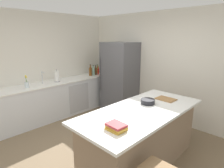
{
  "coord_description": "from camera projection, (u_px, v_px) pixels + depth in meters",
  "views": [
    {
      "loc": [
        2.12,
        -1.82,
        2.01
      ],
      "look_at": [
        -0.66,
        1.01,
        1.0
      ],
      "focal_mm": 29.95,
      "sensor_mm": 36.0,
      "label": 1
    }
  ],
  "objects": [
    {
      "name": "refrigerator",
      "position": [
        120.0,
        77.0,
        5.06
      ],
      "size": [
        0.85,
        0.72,
        1.87
      ],
      "color": "#56565B",
      "rests_on": "ground_plane"
    },
    {
      "name": "olive_oil_bottle",
      "position": [
        98.0,
        70.0,
        5.73
      ],
      "size": [
        0.06,
        0.06,
        0.27
      ],
      "color": "olive",
      "rests_on": "counter_run_left"
    },
    {
      "name": "soda_bottle",
      "position": [
        102.0,
        69.0,
        5.73
      ],
      "size": [
        0.08,
        0.08,
        0.3
      ],
      "color": "silver",
      "rests_on": "counter_run_left"
    },
    {
      "name": "gin_bottle",
      "position": [
        93.0,
        71.0,
        5.43
      ],
      "size": [
        0.08,
        0.08,
        0.3
      ],
      "color": "#8CB79E",
      "rests_on": "counter_run_left"
    },
    {
      "name": "kitchen_island",
      "position": [
        141.0,
        136.0,
        2.98
      ],
      "size": [
        0.98,
        2.2,
        0.92
      ],
      "color": "#8E755B",
      "rests_on": "ground_plane"
    },
    {
      "name": "wall_left",
      "position": [
        31.0,
        67.0,
        4.54
      ],
      "size": [
        0.1,
        6.0,
        2.6
      ],
      "primitive_type": "cube",
      "color": "silver",
      "rests_on": "ground_plane"
    },
    {
      "name": "whiskey_bottle",
      "position": [
        90.0,
        71.0,
        5.37
      ],
      "size": [
        0.08,
        0.08,
        0.33
      ],
      "color": "brown",
      "rests_on": "counter_run_left"
    },
    {
      "name": "counter_run_left",
      "position": [
        60.0,
        98.0,
        4.86
      ],
      "size": [
        0.65,
        3.2,
        0.91
      ],
      "color": "silver",
      "rests_on": "ground_plane"
    },
    {
      "name": "mixing_bowl",
      "position": [
        148.0,
        101.0,
        3.11
      ],
      "size": [
        0.23,
        0.23,
        0.08
      ],
      "color": "black",
      "rests_on": "kitchen_island"
    },
    {
      "name": "syrup_bottle",
      "position": [
        96.0,
        71.0,
        5.52
      ],
      "size": [
        0.07,
        0.07,
        0.27
      ],
      "color": "#5B3319",
      "rests_on": "counter_run_left"
    },
    {
      "name": "sink_faucet",
      "position": [
        42.0,
        77.0,
        4.47
      ],
      "size": [
        0.15,
        0.05,
        0.3
      ],
      "color": "silver",
      "rests_on": "counter_run_left"
    },
    {
      "name": "flower_vase",
      "position": [
        27.0,
        84.0,
        4.13
      ],
      "size": [
        0.09,
        0.09,
        0.28
      ],
      "color": "silver",
      "rests_on": "counter_run_left"
    },
    {
      "name": "cookbook_stack",
      "position": [
        116.0,
        127.0,
        2.23
      ],
      "size": [
        0.26,
        0.18,
        0.08
      ],
      "color": "gold",
      "rests_on": "kitchen_island"
    },
    {
      "name": "cutting_board",
      "position": [
        166.0,
        99.0,
        3.32
      ],
      "size": [
        0.33,
        0.24,
        0.02
      ],
      "color": "#9E7042",
      "rests_on": "kitchen_island"
    },
    {
      "name": "ground_plane",
      "position": [
        98.0,
        157.0,
        3.2
      ],
      "size": [
        7.2,
        7.2,
        0.0
      ],
      "primitive_type": "plane",
      "color": "#7A664C"
    },
    {
      "name": "hot_sauce_bottle",
      "position": [
        98.0,
        71.0,
        5.58
      ],
      "size": [
        0.06,
        0.06,
        0.25
      ],
      "color": "red",
      "rests_on": "counter_run_left"
    },
    {
      "name": "wall_rear",
      "position": [
        168.0,
        67.0,
        4.43
      ],
      "size": [
        6.0,
        0.1,
        2.6
      ],
      "primitive_type": "cube",
      "color": "silver",
      "rests_on": "ground_plane"
    },
    {
      "name": "paper_towel_roll",
      "position": [
        57.0,
        76.0,
        4.66
      ],
      "size": [
        0.14,
        0.14,
        0.31
      ],
      "color": "gray",
      "rests_on": "counter_run_left"
    }
  ]
}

